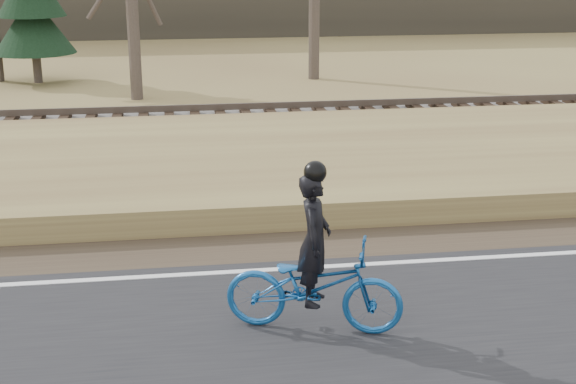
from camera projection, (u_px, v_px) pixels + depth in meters
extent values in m
plane|color=#988C4D|center=(217.00, 283.00, 10.94)|extent=(120.00, 120.00, 0.00)
cube|color=black|center=(231.00, 375.00, 8.57)|extent=(120.00, 6.00, 0.06)
cube|color=silver|center=(216.00, 273.00, 11.11)|extent=(120.00, 0.12, 0.01)
cube|color=#473A2B|center=(212.00, 249.00, 12.07)|extent=(120.00, 1.60, 0.04)
cube|color=#988C4D|center=(203.00, 180.00, 14.83)|extent=(120.00, 5.00, 0.44)
cube|color=slate|center=(196.00, 133.00, 18.42)|extent=(120.00, 3.00, 0.45)
cube|color=black|center=(196.00, 120.00, 18.33)|extent=(120.00, 2.40, 0.14)
cube|color=brown|center=(197.00, 121.00, 17.61)|extent=(120.00, 0.07, 0.15)
cube|color=brown|center=(195.00, 108.00, 18.96)|extent=(120.00, 0.07, 0.15)
imported|color=#154F91|center=(314.00, 286.00, 9.37)|extent=(2.21, 1.32, 1.10)
imported|color=black|center=(314.00, 239.00, 9.19)|extent=(0.53, 0.66, 1.57)
sphere|color=black|center=(315.00, 172.00, 8.95)|extent=(0.26, 0.26, 0.26)
cylinder|color=brown|center=(37.00, 63.00, 25.96)|extent=(0.28, 0.28, 1.28)
cone|color=black|center=(33.00, 24.00, 25.58)|extent=(2.60, 2.60, 1.86)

